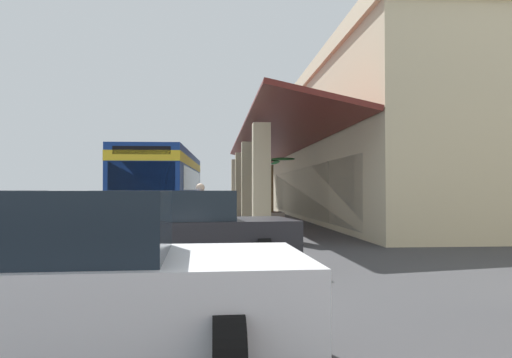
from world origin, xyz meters
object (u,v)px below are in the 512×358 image
at_px(parked_sedan_white, 31,279).
at_px(pedestrian, 200,212).
at_px(transit_bus, 164,182).
at_px(potted_palm, 272,211).
at_px(parked_sedan_tan, 23,205).
at_px(parked_sedan_charcoal, 172,229).

relative_size(parked_sedan_white, pedestrian, 2.70).
distance_m(transit_bus, potted_palm, 5.19).
bearing_deg(parked_sedan_tan, parked_sedan_charcoal, 27.54).
xyz_separation_m(parked_sedan_charcoal, potted_palm, (-11.06, 3.15, -0.11)).
distance_m(parked_sedan_charcoal, potted_palm, 11.50).
distance_m(transit_bus, pedestrian, 9.97).
relative_size(parked_sedan_charcoal, potted_palm, 1.60).
relative_size(parked_sedan_white, potted_palm, 1.56).
distance_m(parked_sedan_tan, parked_sedan_charcoal, 19.34).
relative_size(parked_sedan_tan, parked_sedan_white, 0.99).
height_order(transit_bus, parked_sedan_tan, transit_bus).
bearing_deg(transit_bus, potted_palm, 65.48).
bearing_deg(parked_sedan_white, parked_sedan_tan, -159.73).
relative_size(parked_sedan_charcoal, parked_sedan_white, 1.03).
bearing_deg(transit_bus, parked_sedan_white, 2.29).
bearing_deg(parked_sedan_charcoal, pedestrian, 172.78).
bearing_deg(parked_sedan_charcoal, transit_bus, -173.74).
relative_size(parked_sedan_tan, pedestrian, 2.68).
bearing_deg(transit_bus, parked_sedan_tan, -118.04).
bearing_deg(parked_sedan_tan, parked_sedan_white, 20.27).
bearing_deg(parked_sedan_tan, pedestrian, 34.30).
bearing_deg(potted_palm, transit_bus, -114.52).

